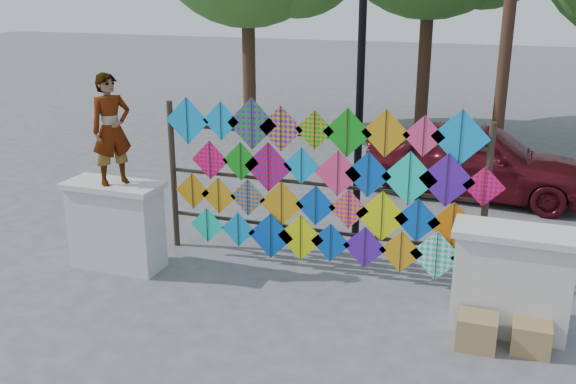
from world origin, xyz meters
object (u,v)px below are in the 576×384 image
at_px(vendor_woman, 111,129).
at_px(sedan, 477,160).
at_px(kite_rack, 324,187).
at_px(lamppost, 361,72).

xyz_separation_m(vendor_woman, sedan, (4.60, 5.19, -1.32)).
bearing_deg(sedan, vendor_woman, 143.76).
relative_size(kite_rack, lamppost, 1.09).
bearing_deg(lamppost, kite_rack, -97.45).
xyz_separation_m(vendor_woman, lamppost, (2.94, 2.20, 0.64)).
height_order(kite_rack, sedan, kite_rack).
bearing_deg(vendor_woman, kite_rack, -37.54).
xyz_separation_m(kite_rack, sedan, (1.82, 4.27, -0.51)).
distance_m(vendor_woman, sedan, 7.06).
height_order(vendor_woman, sedan, vendor_woman).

